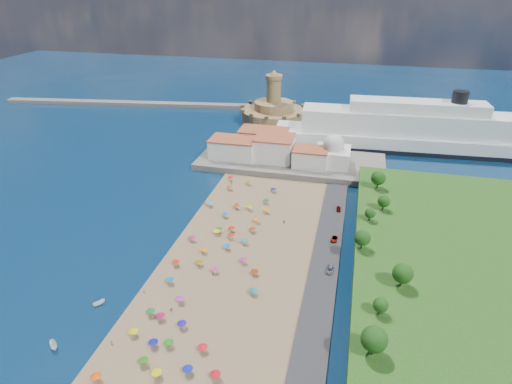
# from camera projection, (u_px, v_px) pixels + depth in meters

# --- Properties ---
(ground) EXTENTS (700.00, 700.00, 0.00)m
(ground) POSITION_uv_depth(u_px,v_px,m) (228.00, 243.00, 149.26)
(ground) COLOR #071938
(ground) RESTS_ON ground
(terrace) EXTENTS (90.00, 36.00, 3.00)m
(terrace) POSITION_uv_depth(u_px,v_px,m) (291.00, 162.00, 209.68)
(terrace) COLOR #59544C
(terrace) RESTS_ON ground
(jetty) EXTENTS (18.00, 70.00, 2.40)m
(jetty) POSITION_uv_depth(u_px,v_px,m) (263.00, 136.00, 244.70)
(jetty) COLOR #59544C
(jetty) RESTS_ON ground
(breakwater) EXTENTS (199.03, 34.77, 2.60)m
(breakwater) POSITION_uv_depth(u_px,v_px,m) (143.00, 104.00, 304.07)
(breakwater) COLOR #59544C
(breakwater) RESTS_ON ground
(waterfront_buildings) EXTENTS (57.00, 29.00, 11.00)m
(waterfront_buildings) POSITION_uv_depth(u_px,v_px,m) (265.00, 147.00, 210.06)
(waterfront_buildings) COLOR silver
(waterfront_buildings) RESTS_ON terrace
(domed_building) EXTENTS (16.00, 16.00, 15.00)m
(domed_building) POSITION_uv_depth(u_px,v_px,m) (333.00, 153.00, 200.37)
(domed_building) COLOR silver
(domed_building) RESTS_ON terrace
(fortress) EXTENTS (40.00, 40.00, 32.40)m
(fortress) POSITION_uv_depth(u_px,v_px,m) (273.00, 112.00, 268.18)
(fortress) COLOR #9D7F4E
(fortress) RESTS_ON ground
(cruise_ship) EXTENTS (147.48, 29.84, 32.01)m
(cruise_ship) POSITION_uv_depth(u_px,v_px,m) (413.00, 132.00, 224.73)
(cruise_ship) COLOR black
(cruise_ship) RESTS_ON ground
(beach_parasols) EXTENTS (31.99, 117.59, 2.20)m
(beach_parasols) POSITION_uv_depth(u_px,v_px,m) (212.00, 259.00, 137.27)
(beach_parasols) COLOR gray
(beach_parasols) RESTS_ON beach
(beachgoers) EXTENTS (34.63, 97.06, 1.76)m
(beachgoers) POSITION_uv_depth(u_px,v_px,m) (221.00, 233.00, 152.91)
(beachgoers) COLOR tan
(beachgoers) RESTS_ON beach
(moored_boats) EXTENTS (5.99, 20.44, 1.60)m
(moored_boats) POSITION_uv_depth(u_px,v_px,m) (73.00, 328.00, 112.38)
(moored_boats) COLOR white
(moored_boats) RESTS_ON ground
(parked_cars) EXTENTS (2.64, 44.32, 1.40)m
(parked_cars) POSITION_uv_depth(u_px,v_px,m) (334.00, 242.00, 147.27)
(parked_cars) COLOR gray
(parked_cars) RESTS_ON promenade
(hillside_trees) EXTENTS (16.53, 108.27, 7.80)m
(hillside_trees) POSITION_uv_depth(u_px,v_px,m) (378.00, 251.00, 127.17)
(hillside_trees) COLOR #382314
(hillside_trees) RESTS_ON hillside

